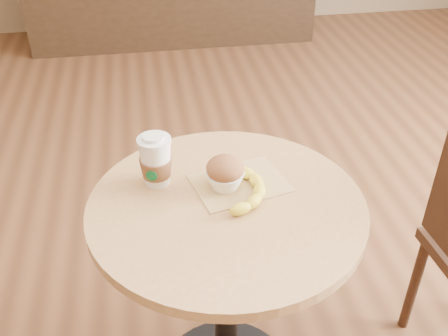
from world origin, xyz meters
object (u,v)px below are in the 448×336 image
Objects in this scene: cafe_table at (226,263)px; coffee_cup at (156,162)px; muffin at (225,173)px; banana at (246,187)px.

cafe_table is 5.12× the size of coffee_cup.
cafe_table is at bearing -15.53° from coffee_cup.
coffee_cup reaches higher than muffin.
banana reaches higher than cafe_table.
muffin is 0.44× the size of banana.
muffin is (0.01, 0.06, 0.26)m from cafe_table.
cafe_table is at bearing -141.28° from banana.
banana is (0.05, -0.03, -0.03)m from muffin.
muffin is at bearing 83.67° from cafe_table.
muffin reaches higher than banana.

